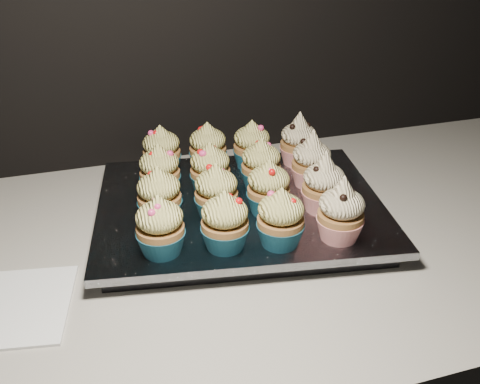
{
  "coord_description": "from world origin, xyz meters",
  "views": [
    {
      "loc": [
        -0.01,
        1.06,
        1.33
      ],
      "look_at": [
        0.2,
        1.74,
        0.95
      ],
      "focal_mm": 40.0,
      "sensor_mm": 36.0,
      "label": 1
    }
  ],
  "objects": [
    {
      "name": "cupcake_10",
      "position": [
        0.24,
        1.77,
        0.97
      ],
      "size": [
        0.06,
        0.06,
        0.08
      ],
      "color": "#17556C",
      "rests_on": "foil_lining"
    },
    {
      "name": "napkin",
      "position": [
        -0.13,
        1.63,
        0.9
      ],
      "size": [
        0.17,
        0.17,
        0.0
      ],
      "primitive_type": "cube",
      "rotation": [
        0.0,
        0.0,
        -0.17
      ],
      "color": "white",
      "rests_on": "worktop"
    },
    {
      "name": "cupcake_13",
      "position": [
        0.18,
        1.86,
        0.97
      ],
      "size": [
        0.06,
        0.06,
        0.08
      ],
      "color": "#17556C",
      "rests_on": "foil_lining"
    },
    {
      "name": "cupcake_1",
      "position": [
        0.14,
        1.63,
        0.97
      ],
      "size": [
        0.06,
        0.06,
        0.08
      ],
      "color": "#17556C",
      "rests_on": "foil_lining"
    },
    {
      "name": "cupcake_7",
      "position": [
        0.3,
        1.68,
        0.97
      ],
      "size": [
        0.06,
        0.06,
        0.1
      ],
      "color": "red",
      "rests_on": "foil_lining"
    },
    {
      "name": "cupcake_3",
      "position": [
        0.29,
        1.6,
        0.97
      ],
      "size": [
        0.06,
        0.06,
        0.1
      ],
      "color": "red",
      "rests_on": "foil_lining"
    },
    {
      "name": "cupcake_12",
      "position": [
        0.1,
        1.87,
        0.97
      ],
      "size": [
        0.06,
        0.06,
        0.08
      ],
      "color": "#17556C",
      "rests_on": "foil_lining"
    },
    {
      "name": "cupcake_5",
      "position": [
        0.15,
        1.71,
        0.97
      ],
      "size": [
        0.06,
        0.06,
        0.08
      ],
      "color": "#17556C",
      "rests_on": "foil_lining"
    },
    {
      "name": "cupcake_0",
      "position": [
        0.06,
        1.64,
        0.97
      ],
      "size": [
        0.06,
        0.06,
        0.08
      ],
      "color": "#17556C",
      "rests_on": "foil_lining"
    },
    {
      "name": "cupcake_9",
      "position": [
        0.16,
        1.78,
        0.97
      ],
      "size": [
        0.06,
        0.06,
        0.08
      ],
      "color": "#17556C",
      "rests_on": "foil_lining"
    },
    {
      "name": "cupcake_8",
      "position": [
        0.09,
        1.8,
        0.97
      ],
      "size": [
        0.06,
        0.06,
        0.08
      ],
      "color": "#17556C",
      "rests_on": "foil_lining"
    },
    {
      "name": "foil_lining",
      "position": [
        0.2,
        1.74,
        0.93
      ],
      "size": [
        0.47,
        0.4,
        0.01
      ],
      "primitive_type": "cube",
      "rotation": [
        0.0,
        0.0,
        -0.16
      ],
      "color": "silver",
      "rests_on": "baking_tray"
    },
    {
      "name": "cupcake_15",
      "position": [
        0.33,
        1.84,
        0.97
      ],
      "size": [
        0.06,
        0.06,
        0.1
      ],
      "color": "red",
      "rests_on": "foil_lining"
    },
    {
      "name": "cupcake_14",
      "position": [
        0.25,
        1.85,
        0.97
      ],
      "size": [
        0.06,
        0.06,
        0.08
      ],
      "color": "#17556C",
      "rests_on": "foil_lining"
    },
    {
      "name": "cupcake_11",
      "position": [
        0.32,
        1.76,
        0.97
      ],
      "size": [
        0.06,
        0.06,
        0.1
      ],
      "color": "red",
      "rests_on": "foil_lining"
    },
    {
      "name": "cupcake_2",
      "position": [
        0.21,
        1.61,
        0.97
      ],
      "size": [
        0.06,
        0.06,
        0.08
      ],
      "color": "#17556C",
      "rests_on": "foil_lining"
    },
    {
      "name": "worktop",
      "position": [
        0.0,
        1.7,
        0.88
      ],
      "size": [
        2.44,
        0.64,
        0.04
      ],
      "primitive_type": "cube",
      "color": "beige",
      "rests_on": "cabinet"
    },
    {
      "name": "baking_tray",
      "position": [
        0.2,
        1.74,
        0.91
      ],
      "size": [
        0.44,
        0.36,
        0.02
      ],
      "primitive_type": "cube",
      "rotation": [
        0.0,
        0.0,
        -0.16
      ],
      "color": "black",
      "rests_on": "worktop"
    },
    {
      "name": "cupcake_6",
      "position": [
        0.23,
        1.7,
        0.97
      ],
      "size": [
        0.06,
        0.06,
        0.08
      ],
      "color": "#17556C",
      "rests_on": "foil_lining"
    },
    {
      "name": "cupcake_4",
      "position": [
        0.07,
        1.72,
        0.97
      ],
      "size": [
        0.06,
        0.06,
        0.08
      ],
      "color": "#17556C",
      "rests_on": "foil_lining"
    }
  ]
}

